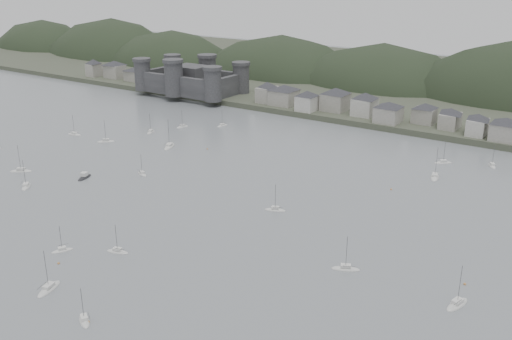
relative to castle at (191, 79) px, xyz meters
The scene contains 8 objects.
ground 216.45m from the castle, 56.28° to the right, with size 900.00×900.00×0.00m, color slate.
far_shore_land 166.61m from the castle, 43.83° to the left, with size 900.00×250.00×3.00m, color #383D2D.
forested_ridge 155.26m from the castle, 35.67° to the left, with size 851.55×103.94×102.57m.
castle is the anchor object (origin of this frame).
waterfront_town 170.64m from the castle, ahead, with size 451.48×28.46×12.92m.
moored_fleet 160.97m from the castle, 48.00° to the right, with size 261.04×169.66×13.72m.
motor_launch_far 148.89m from the castle, 65.59° to the right, with size 4.94×8.23×3.86m.
mooring_buoys 193.01m from the castle, 44.39° to the right, with size 125.92×116.99×0.70m.
Camera 1 is at (108.67, -84.79, 75.29)m, focal length 39.46 mm.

